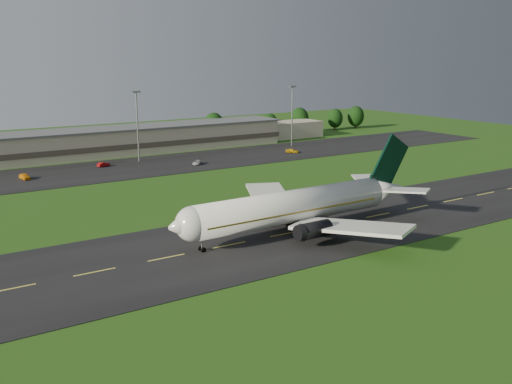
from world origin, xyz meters
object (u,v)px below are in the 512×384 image
service_vehicle_b (103,164)px  service_vehicle_c (197,162)px  light_mast_centre (137,118)px  light_mast_east (292,109)px  terminal (124,141)px  airliner (296,206)px  service_vehicle_a (25,176)px  service_vehicle_d (292,151)px

service_vehicle_b → service_vehicle_c: bearing=-137.8°
light_mast_centre → light_mast_east: (55.00, 0.00, 0.00)m
light_mast_centre → terminal: bearing=85.0°
airliner → service_vehicle_a: bearing=112.1°
airliner → service_vehicle_b: (-8.69, 77.43, -3.95)m
light_mast_east → service_vehicle_b: size_ratio=5.47×
airliner → service_vehicle_c: 68.04m
service_vehicle_a → service_vehicle_d: 79.92m
airliner → service_vehicle_c: size_ratio=12.19×
service_vehicle_c → service_vehicle_d: size_ratio=0.99×
light_mast_centre → service_vehicle_b: size_ratio=5.47×
service_vehicle_a → service_vehicle_c: bearing=-15.2°
airliner → light_mast_centre: light_mast_centre is taller
service_vehicle_a → service_vehicle_b: (21.83, 5.90, -0.11)m
light_mast_centre → service_vehicle_b: (-11.44, -2.56, -12.02)m
light_mast_centre → service_vehicle_d: 49.55m
light_mast_east → service_vehicle_c: light_mast_east is taller
light_mast_centre → service_vehicle_c: light_mast_centre is taller
service_vehicle_b → service_vehicle_c: (23.38, -11.10, -0.03)m
service_vehicle_a → terminal: bearing=26.8°
terminal → service_vehicle_a: terminal is taller
airliner → light_mast_east: light_mast_east is taller
terminal → service_vehicle_c: (10.53, -29.85, -3.31)m
service_vehicle_b → airliner: bearing=164.0°
light_mast_centre → service_vehicle_a: size_ratio=4.76×
service_vehicle_c → service_vehicle_a: bearing=-145.5°
terminal → light_mast_east: bearing=-16.8°
terminal → light_mast_centre: bearing=-95.0°
light_mast_centre → light_mast_east: same height
service_vehicle_c → light_mast_east: bearing=58.7°
airliner → service_vehicle_a: 77.86m
airliner → service_vehicle_a: size_ratio=12.00×
light_mast_east → service_vehicle_a: (-88.27, -8.46, -11.91)m
airliner → service_vehicle_b: airliner is taller
airliner → service_vehicle_a: (-30.52, 71.53, -3.83)m
service_vehicle_a → service_vehicle_b: size_ratio=1.15×
airliner → service_vehicle_b: bearing=95.4°
service_vehicle_c → service_vehicle_d: service_vehicle_d is taller
light_mast_centre → service_vehicle_c: 21.78m
terminal → service_vehicle_c: size_ratio=34.48×
light_mast_east → service_vehicle_d: 18.88m
airliner → light_mast_east: bearing=53.2°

